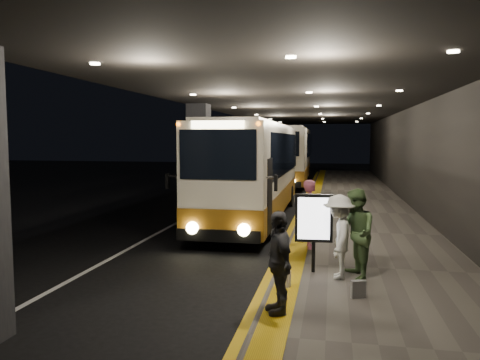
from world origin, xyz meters
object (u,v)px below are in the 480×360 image
(passenger_boarding, at_px, (311,214))
(bag_plain, at_px, (283,279))
(coach_main, at_px, (253,175))
(passenger_waiting_white, at_px, (339,236))
(coach_second, at_px, (289,158))
(info_sign, at_px, (314,220))
(stanchion_post, at_px, (303,222))
(passenger_waiting_grey, at_px, (279,262))
(bag_polka, at_px, (358,289))
(passenger_waiting_green, at_px, (355,234))

(passenger_boarding, bearing_deg, bag_plain, 164.54)
(coach_main, xyz_separation_m, passenger_waiting_white, (3.06, -7.52, -0.66))
(coach_main, relative_size, coach_second, 0.96)
(info_sign, xyz_separation_m, stanchion_post, (-0.41, 2.85, -0.55))
(info_sign, bearing_deg, stanchion_post, 94.80)
(coach_second, distance_m, info_sign, 21.48)
(passenger_waiting_grey, bearing_deg, stanchion_post, 157.10)
(passenger_waiting_white, bearing_deg, bag_polka, 18.12)
(coach_main, distance_m, stanchion_post, 4.92)
(passenger_waiting_white, height_order, stanchion_post, passenger_waiting_white)
(coach_main, height_order, coach_second, coach_second)
(passenger_waiting_white, xyz_separation_m, info_sign, (-0.53, 0.33, 0.28))
(passenger_waiting_grey, bearing_deg, info_sign, 147.21)
(passenger_waiting_white, bearing_deg, stanchion_post, -161.98)
(info_sign, bearing_deg, passenger_waiting_white, -35.75)
(coach_second, distance_m, passenger_waiting_grey, 23.96)
(coach_second, xyz_separation_m, passenger_boarding, (2.31, -19.08, -0.71))
(coach_main, relative_size, passenger_waiting_white, 6.48)
(passenger_waiting_grey, height_order, stanchion_post, passenger_waiting_grey)
(bag_plain, bearing_deg, coach_main, 103.52)
(coach_main, bearing_deg, passenger_boarding, -64.75)
(coach_main, bearing_deg, passenger_waiting_green, -65.90)
(bag_polka, height_order, bag_plain, bag_plain)
(passenger_waiting_grey, bearing_deg, coach_main, 169.74)
(bag_plain, relative_size, stanchion_post, 0.28)
(passenger_waiting_grey, distance_m, stanchion_post, 5.38)
(bag_plain, bearing_deg, bag_polka, -13.58)
(coach_second, bearing_deg, passenger_waiting_white, -83.46)
(passenger_waiting_grey, bearing_deg, passenger_boarding, 154.10)
(bag_polka, bearing_deg, passenger_waiting_grey, -142.94)
(coach_second, relative_size, stanchion_post, 9.89)
(passenger_waiting_green, distance_m, passenger_waiting_grey, 2.62)
(passenger_waiting_white, distance_m, passenger_waiting_grey, 2.41)
(passenger_waiting_white, relative_size, passenger_waiting_grey, 1.02)
(bag_plain, height_order, stanchion_post, stanchion_post)
(passenger_waiting_white, height_order, bag_plain, passenger_waiting_white)
(stanchion_post, bearing_deg, passenger_waiting_green, -67.77)
(coach_second, xyz_separation_m, bag_plain, (1.95, -22.51, -1.45))
(passenger_waiting_green, bearing_deg, passenger_waiting_white, -96.40)
(stanchion_post, bearing_deg, coach_second, 96.39)
(passenger_boarding, height_order, passenger_waiting_green, passenger_waiting_green)
(coach_main, distance_m, bag_polka, 9.45)
(bag_polka, bearing_deg, bag_plain, 166.42)
(passenger_waiting_green, relative_size, bag_polka, 5.88)
(passenger_boarding, xyz_separation_m, passenger_waiting_grey, (-0.30, -4.78, -0.05))
(passenger_waiting_grey, height_order, info_sign, passenger_waiting_grey)
(passenger_waiting_white, bearing_deg, coach_second, -170.49)
(passenger_boarding, bearing_deg, coach_main, 16.23)
(passenger_boarding, bearing_deg, passenger_waiting_grey, 166.95)
(coach_second, bearing_deg, passenger_waiting_grey, -86.54)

